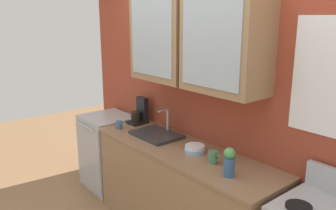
{
  "coord_description": "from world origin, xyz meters",
  "views": [
    {
      "loc": [
        2.17,
        -1.95,
        2.06
      ],
      "look_at": [
        -0.19,
        0.0,
        1.27
      ],
      "focal_mm": 36.71,
      "sensor_mm": 36.0,
      "label": 1
    }
  ],
  "objects_px": {
    "bowl_stack": "(195,149)",
    "cup_near_sink": "(119,125)",
    "sink_faucet": "(157,134)",
    "coffee_maker": "(140,114)",
    "vase": "(229,162)",
    "cup_near_bowls": "(213,157)",
    "dishwasher": "(109,151)"
  },
  "relations": [
    {
      "from": "dishwasher",
      "to": "coffee_maker",
      "type": "height_order",
      "value": "coffee_maker"
    },
    {
      "from": "cup_near_sink",
      "to": "coffee_maker",
      "type": "relative_size",
      "value": 0.36
    },
    {
      "from": "cup_near_sink",
      "to": "coffee_maker",
      "type": "height_order",
      "value": "coffee_maker"
    },
    {
      "from": "sink_faucet",
      "to": "coffee_maker",
      "type": "height_order",
      "value": "coffee_maker"
    },
    {
      "from": "sink_faucet",
      "to": "coffee_maker",
      "type": "bearing_deg",
      "value": 165.77
    },
    {
      "from": "bowl_stack",
      "to": "cup_near_sink",
      "type": "relative_size",
      "value": 1.78
    },
    {
      "from": "bowl_stack",
      "to": "coffee_maker",
      "type": "xyz_separation_m",
      "value": [
        -1.01,
        0.11,
        0.08
      ]
    },
    {
      "from": "bowl_stack",
      "to": "cup_near_bowls",
      "type": "xyz_separation_m",
      "value": [
        0.26,
        -0.04,
        0.02
      ]
    },
    {
      "from": "bowl_stack",
      "to": "vase",
      "type": "bearing_deg",
      "value": -14.78
    },
    {
      "from": "vase",
      "to": "coffee_maker",
      "type": "xyz_separation_m",
      "value": [
        -1.51,
        0.25,
        -0.01
      ]
    },
    {
      "from": "bowl_stack",
      "to": "cup_near_sink",
      "type": "xyz_separation_m",
      "value": [
        -0.99,
        -0.17,
        0.01
      ]
    },
    {
      "from": "sink_faucet",
      "to": "cup_near_bowls",
      "type": "distance_m",
      "value": 0.81
    },
    {
      "from": "cup_near_bowls",
      "to": "bowl_stack",
      "type": "bearing_deg",
      "value": 170.28
    },
    {
      "from": "sink_faucet",
      "to": "coffee_maker",
      "type": "distance_m",
      "value": 0.49
    },
    {
      "from": "cup_near_bowls",
      "to": "coffee_maker",
      "type": "xyz_separation_m",
      "value": [
        -1.27,
        0.16,
        0.06
      ]
    },
    {
      "from": "sink_faucet",
      "to": "cup_near_sink",
      "type": "height_order",
      "value": "sink_faucet"
    },
    {
      "from": "dishwasher",
      "to": "coffee_maker",
      "type": "distance_m",
      "value": 0.74
    },
    {
      "from": "sink_faucet",
      "to": "bowl_stack",
      "type": "height_order",
      "value": "sink_faucet"
    },
    {
      "from": "cup_near_sink",
      "to": "cup_near_bowls",
      "type": "distance_m",
      "value": 1.26
    },
    {
      "from": "sink_faucet",
      "to": "bowl_stack",
      "type": "xyz_separation_m",
      "value": [
        0.55,
        0.0,
        0.01
      ]
    },
    {
      "from": "dishwasher",
      "to": "vase",
      "type": "bearing_deg",
      "value": -2.71
    },
    {
      "from": "coffee_maker",
      "to": "vase",
      "type": "bearing_deg",
      "value": -9.28
    },
    {
      "from": "cup_near_sink",
      "to": "coffee_maker",
      "type": "bearing_deg",
      "value": 94.34
    },
    {
      "from": "sink_faucet",
      "to": "bowl_stack",
      "type": "bearing_deg",
      "value": 0.3
    },
    {
      "from": "vase",
      "to": "cup_near_bowls",
      "type": "distance_m",
      "value": 0.27
    },
    {
      "from": "sink_faucet",
      "to": "vase",
      "type": "xyz_separation_m",
      "value": [
        1.05,
        -0.13,
        0.1
      ]
    },
    {
      "from": "bowl_stack",
      "to": "coffee_maker",
      "type": "relative_size",
      "value": 0.63
    },
    {
      "from": "sink_faucet",
      "to": "cup_near_bowls",
      "type": "height_order",
      "value": "sink_faucet"
    },
    {
      "from": "coffee_maker",
      "to": "bowl_stack",
      "type": "bearing_deg",
      "value": -6.47
    },
    {
      "from": "sink_faucet",
      "to": "cup_near_sink",
      "type": "xyz_separation_m",
      "value": [
        -0.44,
        -0.16,
        0.02
      ]
    },
    {
      "from": "bowl_stack",
      "to": "vase",
      "type": "height_order",
      "value": "vase"
    },
    {
      "from": "bowl_stack",
      "to": "vase",
      "type": "distance_m",
      "value": 0.53
    }
  ]
}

